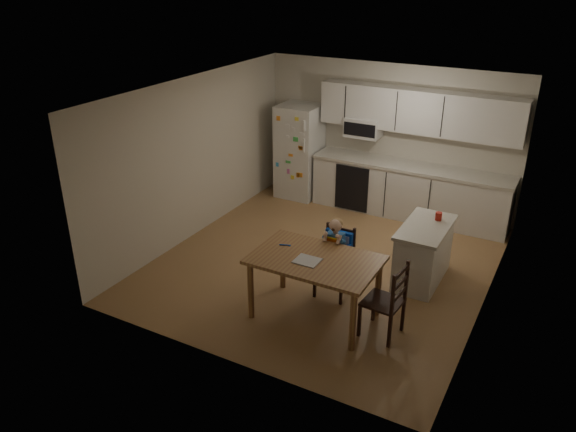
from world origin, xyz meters
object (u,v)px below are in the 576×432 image
at_px(dining_table, 315,266).
at_px(refrigerator, 299,151).
at_px(chair_booster, 336,248).
at_px(chair_side, 391,297).
at_px(red_cup, 439,216).
at_px(kitchen_island, 423,253).

bearing_deg(dining_table, refrigerator, 120.37).
relative_size(chair_booster, chair_side, 1.15).
xyz_separation_m(refrigerator, dining_table, (2.01, -3.42, -0.15)).
height_order(refrigerator, chair_side, refrigerator).
distance_m(red_cup, dining_table, 2.02).
bearing_deg(chair_side, kitchen_island, -173.68).
bearing_deg(kitchen_island, red_cup, 70.69).
distance_m(refrigerator, kitchen_island, 3.53).
bearing_deg(refrigerator, red_cup, -29.23).
xyz_separation_m(chair_booster, chair_side, (0.95, -0.57, -0.12)).
relative_size(kitchen_island, red_cup, 10.05).
relative_size(kitchen_island, chair_booster, 1.02).
bearing_deg(kitchen_island, refrigerator, 146.38).
xyz_separation_m(kitchen_island, dining_table, (-0.91, -1.49, 0.29)).
distance_m(refrigerator, red_cup, 3.44).
xyz_separation_m(refrigerator, kitchen_island, (2.91, -1.94, -0.44)).
relative_size(red_cup, dining_table, 0.07).
bearing_deg(kitchen_island, dining_table, -121.45).
xyz_separation_m(red_cup, chair_booster, (-1.00, -1.13, -0.22)).
relative_size(dining_table, chair_side, 1.59).
bearing_deg(refrigerator, kitchen_island, -33.62).
height_order(kitchen_island, chair_side, chair_side).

